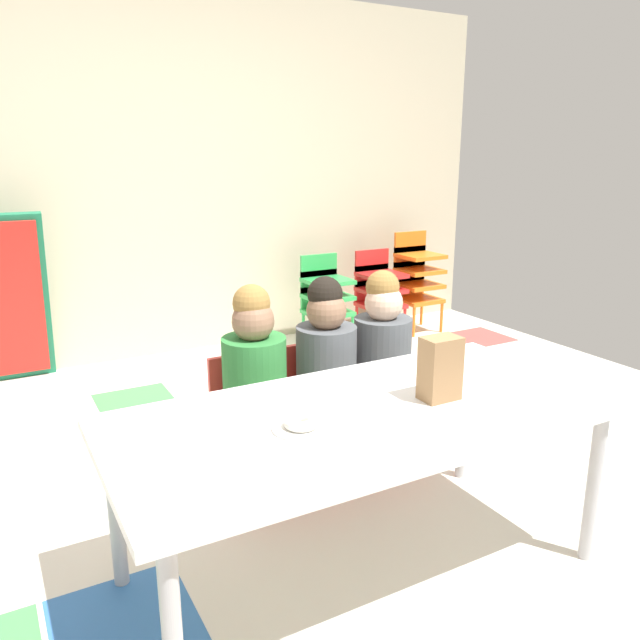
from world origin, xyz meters
TOP-DOWN VIEW (x-y plane):
  - ground_plane at (-0.01, 0.00)m, footprint 5.30×4.41m
  - back_wall at (0.00, 2.21)m, footprint 5.30×0.10m
  - craft_table at (-0.11, -0.60)m, footprint 1.67×0.79m
  - seated_child_near_camera at (-0.24, 0.03)m, footprint 0.33×0.33m
  - seated_child_middle_seat at (0.10, 0.03)m, footprint 0.33×0.33m
  - seated_child_far_right at (0.39, 0.03)m, footprint 0.32×0.31m
  - kid_chair_green_stack at (1.09, 1.79)m, footprint 0.32×0.30m
  - kid_chair_red_stack at (1.57, 1.79)m, footprint 0.32×0.30m
  - kid_chair_orange_stack at (1.94, 1.79)m, footprint 0.32×0.30m
  - paper_bag_brown at (0.17, -0.64)m, footprint 0.13×0.09m
  - paper_plate_near_edge at (-0.36, -0.63)m, footprint 0.18×0.18m
  - donut_powdered_on_plate at (-0.36, -0.63)m, footprint 0.11×0.11m

SIDE VIEW (x-z plane):
  - ground_plane at x=-0.01m, z-range -0.02..0.00m
  - kid_chair_green_stack at x=1.09m, z-range 0.06..0.74m
  - kid_chair_red_stack at x=1.57m, z-range 0.06..0.74m
  - kid_chair_orange_stack at x=1.94m, z-range 0.06..0.86m
  - seated_child_near_camera at x=-0.24m, z-range 0.10..1.01m
  - seated_child_middle_seat at x=0.10m, z-range 0.10..1.01m
  - seated_child_far_right at x=0.39m, z-range 0.10..1.01m
  - craft_table at x=-0.11m, z-range 0.25..0.86m
  - paper_plate_near_edge at x=-0.36m, z-range 0.61..0.62m
  - donut_powdered_on_plate at x=-0.36m, z-range 0.62..0.65m
  - paper_bag_brown at x=0.17m, z-range 0.61..0.83m
  - back_wall at x=0.00m, z-range 0.00..2.51m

